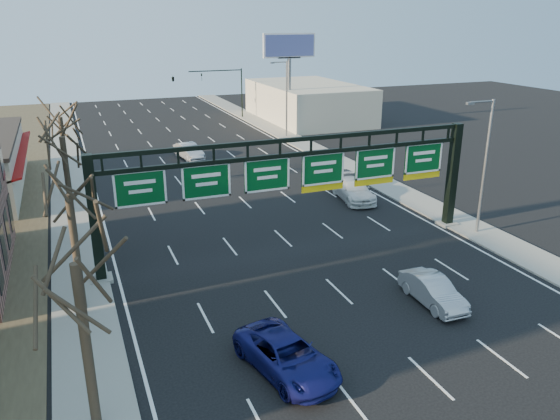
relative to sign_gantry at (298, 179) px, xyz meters
name	(u,v)px	position (x,y,z in m)	size (l,w,h in m)	color
ground	(357,309)	(-0.16, -8.00, -4.63)	(160.00, 160.00, 0.00)	black
sidewalk_left	(73,214)	(-12.96, 12.00, -4.57)	(3.00, 120.00, 0.12)	gray
sidewalk_right	(372,178)	(12.64, 12.00, -4.57)	(3.00, 120.00, 0.12)	gray
lane_markings	(237,195)	(-0.16, 12.00, -4.62)	(21.60, 120.00, 0.01)	white
sign_gantry	(298,179)	(0.00, 0.00, 0.00)	(24.60, 1.20, 7.20)	black
building_right_distant	(308,102)	(19.84, 42.00, -2.13)	(12.00, 20.00, 5.00)	beige
tree_near	(71,234)	(-12.96, -12.00, 2.86)	(3.60, 3.60, 8.86)	#2D2419
tree_gantry	(65,173)	(-12.96, -3.00, 2.48)	(3.60, 3.60, 8.48)	#2D2419
tree_mid	(60,120)	(-12.96, 7.00, 3.23)	(3.60, 3.60, 9.24)	#2D2419
tree_far	(58,104)	(-12.96, 17.00, 2.86)	(3.60, 3.60, 8.86)	#2D2419
streetlight_near	(484,160)	(12.31, -2.00, 0.45)	(2.15, 0.22, 9.00)	slate
streetlight_far	(286,95)	(12.31, 32.00, 0.45)	(2.15, 0.22, 9.00)	slate
billboard_right	(289,57)	(14.84, 36.98, 4.43)	(7.00, 0.50, 12.00)	slate
traffic_signal_mast	(200,81)	(5.53, 47.00, 0.87)	(10.16, 0.54, 7.00)	black
car_blue_suv	(287,356)	(-5.42, -11.41, -3.89)	(2.46, 5.33, 1.48)	navy
car_silver_sedan	(433,291)	(3.67, -8.91, -3.92)	(1.49, 4.29, 1.41)	#B3B3B8
car_white_wagon	(353,190)	(8.15, 7.49, -3.82)	(2.27, 5.57, 1.62)	white
car_grey_far	(347,180)	(9.00, 10.05, -3.81)	(1.93, 4.81, 1.64)	#45484B
car_silver_distant	(189,151)	(-1.09, 25.70, -3.84)	(1.66, 4.77, 1.57)	#B7B6BB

